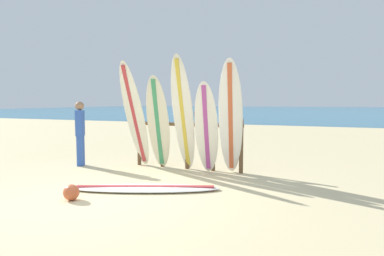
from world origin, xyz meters
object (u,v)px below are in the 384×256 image
object	(u,v)px
surfboard_leaning_center_left	(183,114)
small_boat_offshore	(204,112)
surfboard_leaning_center	(206,128)
surfboard_leaning_far_left	(135,116)
surfboard_leaning_center_right	(231,118)
beachgoer_standing	(80,131)
surfboard_lying_on_sand	(145,188)
surfboard_rack	(187,138)
surfboard_leaning_left	(158,122)
beach_ball	(71,192)

from	to	relation	value
surfboard_leaning_center_left	small_boat_offshore	world-z (taller)	surfboard_leaning_center_left
surfboard_leaning_center	surfboard_leaning_far_left	bearing A→B (deg)	-179.20
surfboard_leaning_center_right	surfboard_leaning_center_left	bearing A→B (deg)	178.39
beachgoer_standing	small_boat_offshore	size ratio (longest dim) A/B	0.60
surfboard_leaning_far_left	surfboard_lying_on_sand	distance (m)	2.36
surfboard_rack	surfboard_leaning_left	bearing A→B (deg)	-157.31
surfboard_leaning_left	small_boat_offshore	distance (m)	32.23
surfboard_leaning_far_left	beachgoer_standing	world-z (taller)	surfboard_leaning_far_left
surfboard_leaning_center_right	small_boat_offshore	world-z (taller)	surfboard_leaning_center_right
surfboard_leaning_left	surfboard_leaning_center_right	xyz separation A→B (m)	(1.74, -0.10, 0.13)
beach_ball	surfboard_lying_on_sand	bearing A→B (deg)	52.12
surfboard_rack	surfboard_leaning_center_right	xyz separation A→B (m)	(1.13, -0.35, 0.50)
surfboard_leaning_left	surfboard_leaning_center_left	size ratio (longest dim) A/B	0.84
surfboard_leaning_far_left	beach_ball	world-z (taller)	surfboard_leaning_far_left
surfboard_lying_on_sand	beach_ball	xyz separation A→B (m)	(-0.75, -0.97, 0.09)
surfboard_rack	surfboard_leaning_center_right	size ratio (longest dim) A/B	1.10
surfboard_leaning_center_left	surfboard_leaning_far_left	bearing A→B (deg)	-176.70
beach_ball	beachgoer_standing	bearing A→B (deg)	127.83
surfboard_leaning_center	surfboard_lying_on_sand	size ratio (longest dim) A/B	0.74
surfboard_leaning_center	small_boat_offshore	world-z (taller)	surfboard_leaning_center
surfboard_leaning_far_left	surfboard_leaning_center_right	size ratio (longest dim) A/B	1.02
surfboard_rack	beachgoer_standing	size ratio (longest dim) A/B	1.71
surfboard_leaning_center_left	surfboard_lying_on_sand	world-z (taller)	surfboard_leaning_center_left
surfboard_lying_on_sand	beachgoer_standing	size ratio (longest dim) A/B	1.71
surfboard_leaning_left	beachgoer_standing	bearing A→B (deg)	-168.72
surfboard_leaning_center_right	small_boat_offshore	size ratio (longest dim) A/B	0.94
surfboard_lying_on_sand	beachgoer_standing	bearing A→B (deg)	151.77
surfboard_leaning_far_left	surfboard_leaning_center	distance (m)	1.76
surfboard_leaning_left	beach_ball	xyz separation A→B (m)	(-0.07, -2.74, -0.94)
surfboard_leaning_left	small_boat_offshore	world-z (taller)	surfboard_leaning_left
surfboard_leaning_center	surfboard_leaning_center_right	world-z (taller)	surfboard_leaning_center_right
surfboard_leaning_center_right	surfboard_leaning_far_left	bearing A→B (deg)	-179.05
surfboard_leaning_center_left	surfboard_leaning_center	world-z (taller)	surfboard_leaning_center_left
surfboard_rack	surfboard_leaning_center	bearing A→B (deg)	-31.14
surfboard_leaning_left	surfboard_lying_on_sand	bearing A→B (deg)	-68.96
surfboard_leaning_center_left	surfboard_leaning_center	size ratio (longest dim) A/B	1.30
surfboard_leaning_center_right	beach_ball	world-z (taller)	surfboard_leaning_center_right
surfboard_leaning_far_left	surfboard_lying_on_sand	size ratio (longest dim) A/B	0.92
surfboard_leaning_far_left	surfboard_leaning_left	size ratio (longest dim) A/B	1.15
surfboard_leaning_left	surfboard_lying_on_sand	world-z (taller)	surfboard_leaning_left
surfboard_rack	surfboard_leaning_far_left	size ratio (longest dim) A/B	1.08
surfboard_leaning_left	beach_ball	world-z (taller)	surfboard_leaning_left
surfboard_leaning_left	surfboard_leaning_center_left	world-z (taller)	surfboard_leaning_center_left
surfboard_leaning_center_left	surfboard_leaning_center_right	distance (m)	1.09
surfboard_rack	surfboard_lying_on_sand	size ratio (longest dim) A/B	1.00
surfboard_rack	surfboard_leaning_center_left	xyz separation A→B (m)	(0.05, -0.32, 0.57)
surfboard_leaning_center_left	beach_ball	world-z (taller)	surfboard_leaning_center_left
surfboard_rack	surfboard_leaning_center	size ratio (longest dim) A/B	1.34
surfboard_leaning_center_left	small_boat_offshore	bearing A→B (deg)	109.66
surfboard_leaning_left	surfboard_leaning_center_right	distance (m)	1.75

